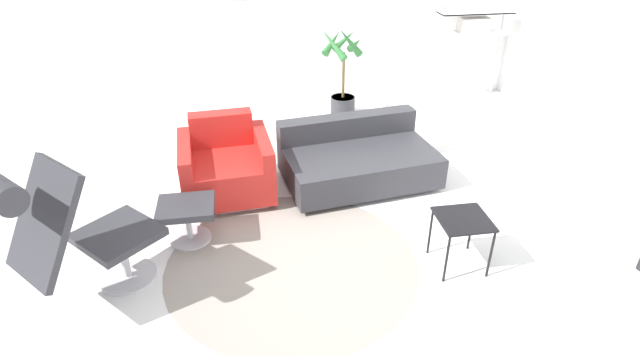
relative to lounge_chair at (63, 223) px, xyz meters
name	(u,v)px	position (x,y,z in m)	size (l,w,h in m)	color
ground_plane	(309,236)	(1.73, 0.54, -0.71)	(12.00, 12.00, 0.00)	white
wall_back	(272,1)	(1.73, 3.82, 0.69)	(12.00, 0.09, 2.80)	white
round_rug	(292,263)	(1.54, 0.20, -0.71)	(2.05, 2.05, 0.01)	gray
lounge_chair	(63,223)	(0.00, 0.00, 0.00)	(1.08, 1.06, 1.22)	#BCBCC1
ottoman	(187,214)	(0.70, 0.67, -0.45)	(0.47, 0.40, 0.36)	#BCBCC1
armchair_red	(226,168)	(1.04, 1.39, -0.43)	(0.92, 0.89, 0.75)	silver
couch_low	(357,161)	(2.37, 1.45, -0.49)	(1.62, 1.14, 0.60)	black
side_table	(463,224)	(2.86, -0.03, -0.31)	(0.40, 0.40, 0.45)	black
potted_plant	(343,80)	(2.56, 3.20, -0.23)	(0.56, 0.62, 1.23)	#333338
shelf_unit	(471,18)	(4.41, 3.57, 0.43)	(1.02, 0.28, 1.95)	#BCBCC1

